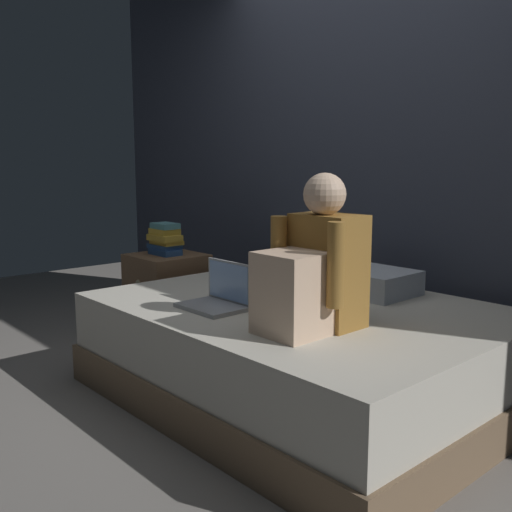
% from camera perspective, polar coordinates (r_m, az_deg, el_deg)
% --- Properties ---
extents(ground_plane, '(8.00, 8.00, 0.00)m').
position_cam_1_polar(ground_plane, '(3.01, -2.70, -13.92)').
color(ground_plane, gray).
extents(wall_back, '(5.60, 0.10, 2.70)m').
position_cam_1_polar(wall_back, '(3.65, 12.17, 11.63)').
color(wall_back, '#383D4C').
rests_on(wall_back, ground_plane).
extents(bed, '(2.00, 1.50, 0.48)m').
position_cam_1_polar(bed, '(2.98, 4.27, -9.26)').
color(bed, '#7A6047').
rests_on(bed, ground_plane).
extents(nightstand, '(0.44, 0.46, 0.57)m').
position_cam_1_polar(nightstand, '(3.98, -8.67, -3.91)').
color(nightstand, brown).
rests_on(nightstand, ground_plane).
extents(person_sitting, '(0.39, 0.44, 0.66)m').
position_cam_1_polar(person_sitting, '(2.44, 5.69, -1.41)').
color(person_sitting, olive).
rests_on(person_sitting, bed).
extents(laptop, '(0.32, 0.23, 0.22)m').
position_cam_1_polar(laptop, '(2.82, -3.68, -3.98)').
color(laptop, '#9EA0A5').
rests_on(laptop, bed).
extents(pillow, '(0.56, 0.36, 0.13)m').
position_cam_1_polar(pillow, '(3.21, 10.32, -2.30)').
color(pillow, silver).
rests_on(pillow, bed).
extents(book_stack, '(0.25, 0.16, 0.21)m').
position_cam_1_polar(book_stack, '(3.91, -8.91, 1.60)').
color(book_stack, '#284C84').
rests_on(book_stack, nightstand).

